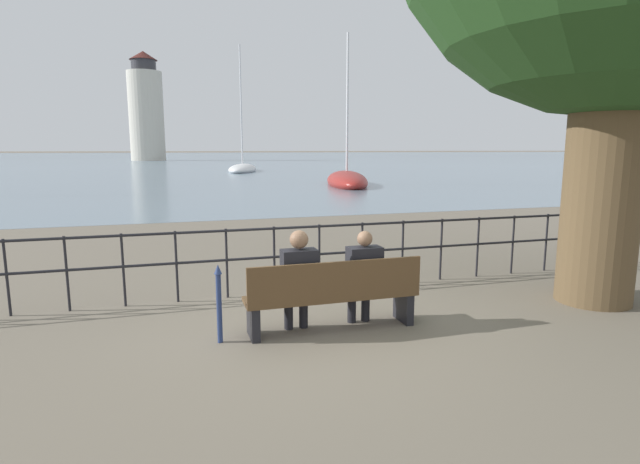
% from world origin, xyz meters
% --- Properties ---
extents(ground_plane, '(1000.00, 1000.00, 0.00)m').
position_xyz_m(ground_plane, '(0.00, 0.00, 0.00)').
color(ground_plane, '#706656').
extents(harbor_water, '(600.00, 300.00, 0.01)m').
position_xyz_m(harbor_water, '(0.00, 160.02, 0.00)').
color(harbor_water, slate).
rests_on(harbor_water, ground_plane).
extents(park_bench, '(2.16, 0.45, 0.90)m').
position_xyz_m(park_bench, '(0.00, -0.07, 0.45)').
color(park_bench, brown).
rests_on(park_bench, ground_plane).
extents(seated_person_left, '(0.42, 0.35, 1.27)m').
position_xyz_m(seated_person_left, '(-0.42, 0.01, 0.70)').
color(seated_person_left, black).
rests_on(seated_person_left, ground_plane).
extents(seated_person_right, '(0.42, 0.35, 1.22)m').
position_xyz_m(seated_person_right, '(0.42, 0.01, 0.67)').
color(seated_person_right, black).
rests_on(seated_person_right, ground_plane).
extents(promenade_railing, '(13.75, 0.04, 1.05)m').
position_xyz_m(promenade_railing, '(0.00, 1.72, 0.69)').
color(promenade_railing, black).
rests_on(promenade_railing, ground_plane).
extents(closed_umbrella, '(0.09, 0.09, 0.93)m').
position_xyz_m(closed_umbrella, '(-1.37, -0.04, 0.52)').
color(closed_umbrella, navy).
rests_on(closed_umbrella, ground_plane).
extents(sailboat_0, '(4.29, 8.63, 9.37)m').
position_xyz_m(sailboat_0, '(8.73, 23.43, 0.28)').
color(sailboat_0, maroon).
rests_on(sailboat_0, ground_plane).
extents(sailboat_1, '(4.77, 9.11, 12.35)m').
position_xyz_m(sailboat_1, '(5.28, 43.95, 0.28)').
color(sailboat_1, white).
rests_on(sailboat_1, ground_plane).
extents(harbor_lighthouse, '(6.36, 6.36, 20.14)m').
position_xyz_m(harbor_lighthouse, '(-5.11, 96.39, 9.37)').
color(harbor_lighthouse, beige).
rests_on(harbor_lighthouse, ground_plane).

